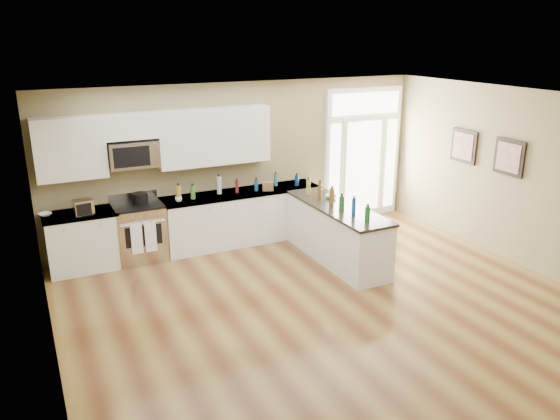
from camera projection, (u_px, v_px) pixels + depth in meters
name	position (u px, v px, depth m)	size (l,w,h in m)	color
ground	(366.00, 337.00, 6.78)	(8.00, 8.00, 0.00)	#563118
room_shell	(374.00, 206.00, 6.25)	(8.00, 8.00, 8.00)	#8D8159
back_cabinet_left	(83.00, 243.00, 8.60)	(1.10, 0.66, 0.94)	white
back_cabinet_right	(242.00, 219.00, 9.73)	(2.85, 0.66, 0.94)	white
peninsula_cabinet	(336.00, 235.00, 8.94)	(0.69, 2.32, 0.94)	white
upper_cabinet_left	(70.00, 149.00, 8.26)	(1.04, 0.33, 0.95)	white
upper_cabinet_right	(214.00, 136.00, 9.22)	(1.94, 0.33, 0.95)	white
upper_cabinet_short	(130.00, 126.00, 8.56)	(0.82, 0.33, 0.40)	white
microwave	(133.00, 154.00, 8.66)	(0.78, 0.41, 0.42)	silver
entry_door	(363.00, 154.00, 10.81)	(1.70, 0.10, 2.60)	white
wall_art_near	(464.00, 146.00, 9.57)	(0.05, 0.58, 0.58)	black
wall_art_far	(509.00, 157.00, 8.72)	(0.05, 0.58, 0.58)	black
kitchen_range	(140.00, 232.00, 8.96)	(0.79, 0.69, 1.08)	silver
stockpot	(140.00, 198.00, 8.84)	(0.25, 0.25, 0.19)	black
toaster_oven	(83.00, 207.00, 8.32)	(0.28, 0.22, 0.24)	silver
cardboard_box	(268.00, 186.00, 9.63)	(0.19, 0.14, 0.15)	brown
bowl_left	(45.00, 214.00, 8.30)	(0.19, 0.19, 0.05)	white
bowl_peninsula	(331.00, 196.00, 9.19)	(0.19, 0.19, 0.06)	white
cup_counter	(179.00, 199.00, 8.99)	(0.11, 0.11, 0.09)	white
counter_bottles	(278.00, 192.00, 9.08)	(2.30, 2.44, 0.31)	#19591E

